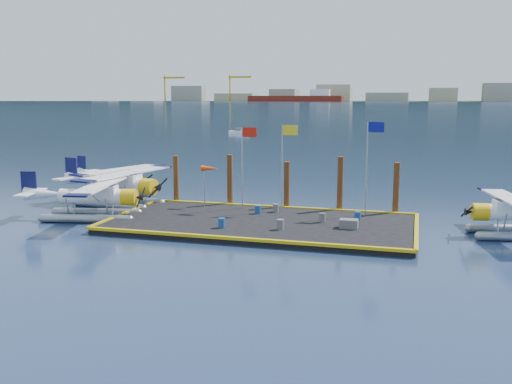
# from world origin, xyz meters

# --- Properties ---
(ground) EXTENTS (4000.00, 4000.00, 0.00)m
(ground) POSITION_xyz_m (0.00, 0.00, 0.00)
(ground) COLOR navy
(ground) RESTS_ON ground
(dock) EXTENTS (20.00, 10.00, 0.40)m
(dock) POSITION_xyz_m (0.00, 0.00, 0.20)
(dock) COLOR black
(dock) RESTS_ON ground
(dock_bumpers) EXTENTS (20.25, 10.25, 0.18)m
(dock_bumpers) POSITION_xyz_m (0.00, 0.00, 0.49)
(dock_bumpers) COLOR #C0A20B
(dock_bumpers) RESTS_ON dock
(far_backdrop) EXTENTS (3050.00, 2050.00, 810.00)m
(far_backdrop) POSITION_xyz_m (239.91, 1737.52, 9.45)
(far_backdrop) COLOR black
(far_backdrop) RESTS_ON ground
(seaplane_a) EXTENTS (8.83, 9.61, 3.40)m
(seaplane_a) POSITION_xyz_m (-11.82, -1.01, 1.48)
(seaplane_a) COLOR gray
(seaplane_a) RESTS_ON ground
(seaplane_b) EXTENTS (9.48, 10.36, 3.66)m
(seaplane_b) POSITION_xyz_m (-12.45, 3.81, 1.60)
(seaplane_b) COLOR gray
(seaplane_b) RESTS_ON ground
(seaplane_c) EXTENTS (8.70, 9.25, 3.33)m
(seaplane_c) POSITION_xyz_m (-14.90, 7.46, 1.45)
(seaplane_c) COLOR gray
(seaplane_c) RESTS_ON ground
(drum_0) EXTENTS (0.41, 0.41, 0.58)m
(drum_0) POSITION_xyz_m (-0.87, 2.26, 0.69)
(drum_0) COLOR navy
(drum_0) RESTS_ON dock
(drum_1) EXTENTS (0.46, 0.46, 0.65)m
(drum_1) POSITION_xyz_m (1.79, -2.07, 0.72)
(drum_1) COLOR #58585D
(drum_1) RESTS_ON dock
(drum_2) EXTENTS (0.43, 0.43, 0.61)m
(drum_2) POSITION_xyz_m (3.98, 0.72, 0.70)
(drum_2) COLOR #58585D
(drum_2) RESTS_ON dock
(drum_3) EXTENTS (0.44, 0.44, 0.63)m
(drum_3) POSITION_xyz_m (-1.90, -2.60, 0.71)
(drum_3) COLOR navy
(drum_3) RESTS_ON dock
(drum_4) EXTENTS (0.43, 0.43, 0.60)m
(drum_4) POSITION_xyz_m (6.17, 1.89, 0.70)
(drum_4) COLOR navy
(drum_4) RESTS_ON dock
(drum_5) EXTENTS (0.43, 0.43, 0.60)m
(drum_5) POSITION_xyz_m (0.22, 3.11, 0.70)
(drum_5) COLOR #58585D
(drum_5) RESTS_ON dock
(crate) EXTENTS (1.14, 0.76, 0.57)m
(crate) POSITION_xyz_m (5.87, -0.51, 0.68)
(crate) COLOR #58585D
(crate) RESTS_ON dock
(flagpole_red) EXTENTS (1.14, 0.08, 6.00)m
(flagpole_red) POSITION_xyz_m (-2.29, 3.80, 4.40)
(flagpole_red) COLOR #9797A0
(flagpole_red) RESTS_ON dock
(flagpole_yellow) EXTENTS (1.14, 0.08, 6.20)m
(flagpole_yellow) POSITION_xyz_m (0.70, 3.80, 4.51)
(flagpole_yellow) COLOR #9797A0
(flagpole_yellow) RESTS_ON dock
(flagpole_blue) EXTENTS (1.14, 0.08, 6.50)m
(flagpole_blue) POSITION_xyz_m (6.70, 3.80, 4.69)
(flagpole_blue) COLOR #9797A0
(flagpole_blue) RESTS_ON dock
(windsock) EXTENTS (1.40, 0.44, 3.12)m
(windsock) POSITION_xyz_m (-5.03, 3.80, 3.23)
(windsock) COLOR #9797A0
(windsock) RESTS_ON dock
(piling_0) EXTENTS (0.44, 0.44, 4.00)m
(piling_0) POSITION_xyz_m (-8.50, 5.40, 2.00)
(piling_0) COLOR #402012
(piling_0) RESTS_ON ground
(piling_1) EXTENTS (0.44, 0.44, 4.20)m
(piling_1) POSITION_xyz_m (-4.00, 5.40, 2.10)
(piling_1) COLOR #402012
(piling_1) RESTS_ON ground
(piling_2) EXTENTS (0.44, 0.44, 3.80)m
(piling_2) POSITION_xyz_m (0.50, 5.40, 1.90)
(piling_2) COLOR #402012
(piling_2) RESTS_ON ground
(piling_3) EXTENTS (0.44, 0.44, 4.30)m
(piling_3) POSITION_xyz_m (4.50, 5.40, 2.15)
(piling_3) COLOR #402012
(piling_3) RESTS_ON ground
(piling_4) EXTENTS (0.44, 0.44, 4.00)m
(piling_4) POSITION_xyz_m (8.50, 5.40, 2.00)
(piling_4) COLOR #402012
(piling_4) RESTS_ON ground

